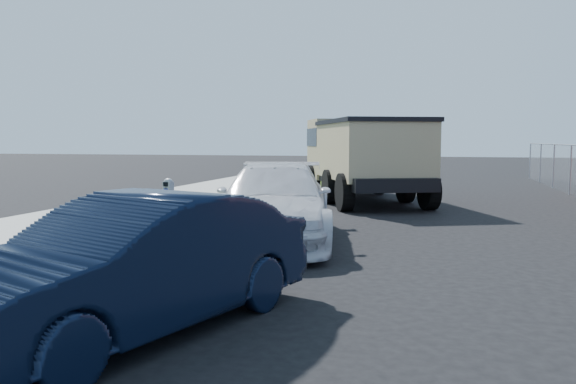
% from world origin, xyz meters
% --- Properties ---
extents(ground, '(120.00, 120.00, 0.00)m').
position_xyz_m(ground, '(0.00, 0.00, 0.00)').
color(ground, black).
rests_on(ground, ground).
extents(streetside, '(6.12, 50.00, 0.15)m').
position_xyz_m(streetside, '(-5.57, 2.00, 0.07)').
color(streetside, gray).
rests_on(streetside, ground).
extents(parking_meter, '(0.20, 0.17, 1.23)m').
position_xyz_m(parking_meter, '(-2.97, -0.78, 1.01)').
color(parking_meter, '#3F4247').
rests_on(parking_meter, ground).
extents(white_wagon, '(3.19, 5.55, 1.51)m').
position_xyz_m(white_wagon, '(-1.72, 1.38, 0.76)').
color(white_wagon, silver).
rests_on(white_wagon, ground).
extents(navy_sedan, '(2.78, 4.55, 1.41)m').
position_xyz_m(navy_sedan, '(-1.67, -4.12, 0.71)').
color(navy_sedan, black).
rests_on(navy_sedan, ground).
extents(dump_truck, '(4.98, 7.34, 2.71)m').
position_xyz_m(dump_truck, '(-1.09, 9.25, 1.53)').
color(dump_truck, black).
rests_on(dump_truck, ground).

